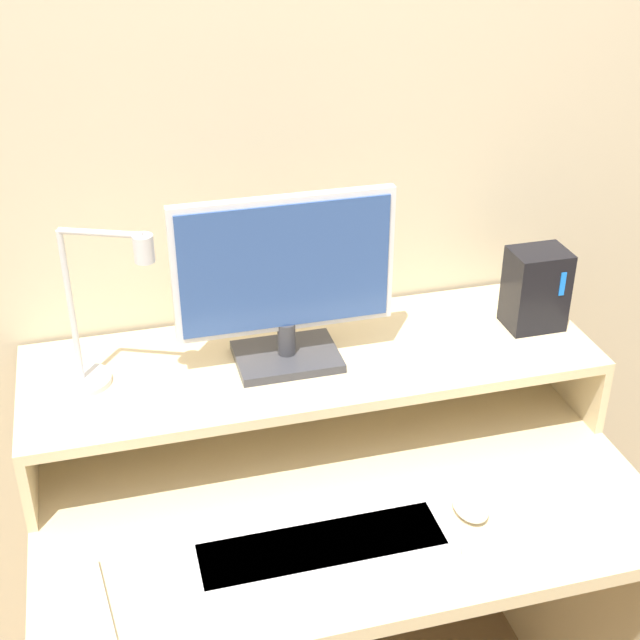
{
  "coord_description": "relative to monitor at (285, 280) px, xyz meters",
  "views": [
    {
      "loc": [
        -0.38,
        -0.94,
        1.9
      ],
      "look_at": [
        -0.02,
        0.41,
        1.11
      ],
      "focal_mm": 50.0,
      "sensor_mm": 36.0,
      "label": 1
    }
  ],
  "objects": [
    {
      "name": "router_dock",
      "position": [
        0.54,
        0.0,
        -0.09
      ],
      "size": [
        0.12,
        0.09,
        0.17
      ],
      "color": "black",
      "rests_on": "monitor_shelf"
    },
    {
      "name": "mouse",
      "position": [
        0.27,
        -0.34,
        -0.34
      ],
      "size": [
        0.06,
        0.09,
        0.03
      ],
      "color": "white",
      "rests_on": "desk"
    },
    {
      "name": "keyboard",
      "position": [
        -0.03,
        -0.37,
        -0.34
      ],
      "size": [
        0.47,
        0.14,
        0.02
      ],
      "color": "silver",
      "rests_on": "desk"
    },
    {
      "name": "desk_lamp",
      "position": [
        -0.36,
        0.01,
        -0.06
      ],
      "size": [
        0.21,
        0.13,
        0.33
      ],
      "color": "silver",
      "rests_on": "monitor_shelf"
    },
    {
      "name": "monitor_shelf",
      "position": [
        0.05,
        0.01,
        -0.21
      ],
      "size": [
        1.16,
        0.38,
        0.17
      ],
      "color": "beige",
      "rests_on": "desk"
    },
    {
      "name": "monitor",
      "position": [
        0.0,
        0.0,
        0.0
      ],
      "size": [
        0.43,
        0.15,
        0.35
      ],
      "color": "#38383D",
      "rests_on": "monitor_shelf"
    },
    {
      "name": "wall_back",
      "position": [
        0.05,
        0.23,
        0.12
      ],
      "size": [
        6.0,
        0.05,
        2.5
      ],
      "color": "beige",
      "rests_on": "ground_plane"
    },
    {
      "name": "desk",
      "position": [
        0.05,
        -0.17,
        -0.59
      ],
      "size": [
        1.16,
        0.75,
        0.77
      ],
      "color": "beige",
      "rests_on": "ground_plane"
    },
    {
      "name": "remote_control",
      "position": [
        -0.42,
        -0.4,
        -0.34
      ],
      "size": [
        0.06,
        0.2,
        0.02
      ],
      "color": "white",
      "rests_on": "desk"
    }
  ]
}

